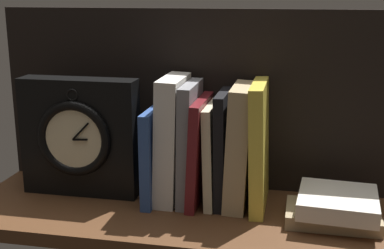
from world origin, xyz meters
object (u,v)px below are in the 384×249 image
at_px(book_maroon_dawkins, 202,151).
at_px(book_tan_shortstories, 240,146).
at_px(framed_clock, 79,137).
at_px(book_stack_side, 335,207).
at_px(book_black_skeptic, 223,148).
at_px(book_gray_chess, 190,143).
at_px(book_cream_twain, 212,154).
at_px(book_white_catcher, 172,139).
at_px(book_yellow_seinlanguage, 259,146).
at_px(book_blue_modern, 156,153).

height_order(book_maroon_dawkins, book_tan_shortstories, book_tan_shortstories).
distance_m(framed_clock, book_stack_side, 0.49).
bearing_deg(book_maroon_dawkins, book_stack_side, -10.76).
relative_size(book_black_skeptic, book_stack_side, 1.33).
height_order(book_gray_chess, book_maroon_dawkins, book_gray_chess).
xyz_separation_m(book_cream_twain, book_tan_shortstories, (0.05, 0.00, 0.02)).
bearing_deg(book_white_catcher, book_black_skeptic, 0.00).
distance_m(book_gray_chess, book_stack_side, 0.28).
bearing_deg(framed_clock, book_black_skeptic, 2.51).
bearing_deg(book_white_catcher, book_cream_twain, 0.00).
bearing_deg(book_cream_twain, framed_clock, -177.29).
relative_size(book_gray_chess, book_stack_side, 1.42).
relative_size(book_yellow_seinlanguage, framed_clock, 1.01).
bearing_deg(book_cream_twain, book_stack_side, -11.69).
bearing_deg(book_stack_side, book_maroon_dawkins, 169.24).
xyz_separation_m(book_black_skeptic, book_tan_shortstories, (0.03, 0.00, 0.01)).
relative_size(book_blue_modern, book_maroon_dawkins, 0.90).
distance_m(book_white_catcher, book_black_skeptic, 0.10).
height_order(book_blue_modern, book_maroon_dawkins, book_maroon_dawkins).
relative_size(book_gray_chess, book_yellow_seinlanguage, 0.98).
bearing_deg(book_maroon_dawkins, book_white_catcher, 180.00).
xyz_separation_m(book_gray_chess, book_maroon_dawkins, (0.02, -0.00, -0.01)).
bearing_deg(framed_clock, book_gray_chess, 3.25).
bearing_deg(book_gray_chess, book_blue_modern, 180.00).
bearing_deg(book_gray_chess, book_stack_side, -9.85).
distance_m(book_maroon_dawkins, book_tan_shortstories, 0.07).
distance_m(book_gray_chess, book_tan_shortstories, 0.09).
bearing_deg(book_gray_chess, book_cream_twain, 0.00).
relative_size(book_blue_modern, book_cream_twain, 0.95).
bearing_deg(book_tan_shortstories, book_stack_side, -15.06).
xyz_separation_m(book_blue_modern, book_yellow_seinlanguage, (0.20, -0.00, 0.03)).
bearing_deg(book_maroon_dawkins, book_cream_twain, 0.00).
distance_m(book_gray_chess, book_maroon_dawkins, 0.03).
xyz_separation_m(book_blue_modern, framed_clock, (-0.15, -0.01, 0.03)).
height_order(book_tan_shortstories, book_yellow_seinlanguage, book_yellow_seinlanguage).
height_order(book_tan_shortstories, book_stack_side, book_tan_shortstories).
bearing_deg(book_black_skeptic, book_gray_chess, 180.00).
distance_m(book_cream_twain, book_stack_side, 0.24).
relative_size(book_gray_chess, book_maroon_dawkins, 1.14).
bearing_deg(book_tan_shortstories, book_cream_twain, 180.00).
bearing_deg(book_white_catcher, book_tan_shortstories, 0.00).
relative_size(book_cream_twain, framed_clock, 0.82).
relative_size(book_blue_modern, framed_clock, 0.78).
height_order(book_black_skeptic, book_stack_side, book_black_skeptic).
bearing_deg(book_black_skeptic, framed_clock, -177.49).
bearing_deg(framed_clock, book_cream_twain, 2.71).
distance_m(book_blue_modern, book_cream_twain, 0.11).
bearing_deg(book_cream_twain, book_tan_shortstories, 0.00).
relative_size(book_cream_twain, book_yellow_seinlanguage, 0.81).
height_order(book_maroon_dawkins, book_cream_twain, book_maroon_dawkins).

